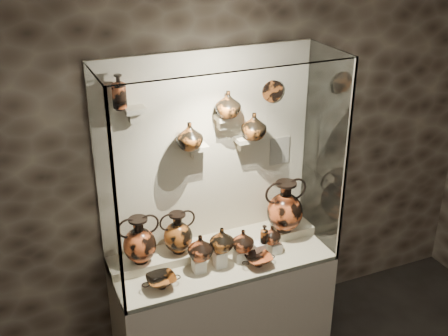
{
  "coord_description": "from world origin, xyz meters",
  "views": [
    {
      "loc": [
        -1.43,
        -1.14,
        3.3
      ],
      "look_at": [
        0.01,
        2.2,
        1.61
      ],
      "focal_mm": 45.0,
      "sensor_mm": 36.0,
      "label": 1
    }
  ],
  "objects_px": {
    "jug_b": "(222,239)",
    "ovoid_vase_a": "(190,136)",
    "jug_a": "(200,247)",
    "kylix_right": "(258,259)",
    "ovoid_vase_b": "(228,104)",
    "jug_e": "(272,235)",
    "kylix_left": "(161,281)",
    "ovoid_vase_c": "(254,126)",
    "lekythos_tall": "(119,90)",
    "amphora_right": "(285,206)",
    "lekythos_small": "(264,233)",
    "jug_c": "(243,240)",
    "amphora_left": "(139,240)",
    "amphora_mid": "(178,233)"
  },
  "relations": [
    {
      "from": "jug_b",
      "to": "ovoid_vase_a",
      "type": "distance_m",
      "value": 0.81
    },
    {
      "from": "jug_a",
      "to": "jug_b",
      "type": "distance_m",
      "value": 0.17
    },
    {
      "from": "kylix_right",
      "to": "ovoid_vase_b",
      "type": "distance_m",
      "value": 1.19
    },
    {
      "from": "jug_a",
      "to": "ovoid_vase_a",
      "type": "distance_m",
      "value": 0.83
    },
    {
      "from": "jug_e",
      "to": "kylix_left",
      "type": "xyz_separation_m",
      "value": [
        -0.93,
        -0.1,
        -0.1
      ]
    },
    {
      "from": "jug_e",
      "to": "kylix_right",
      "type": "bearing_deg",
      "value": -144.08
    },
    {
      "from": "kylix_left",
      "to": "kylix_right",
      "type": "distance_m",
      "value": 0.76
    },
    {
      "from": "jug_a",
      "to": "ovoid_vase_c",
      "type": "distance_m",
      "value": 0.98
    },
    {
      "from": "lekythos_tall",
      "to": "ovoid_vase_a",
      "type": "height_order",
      "value": "lekythos_tall"
    },
    {
      "from": "amphora_right",
      "to": "ovoid_vase_c",
      "type": "height_order",
      "value": "ovoid_vase_c"
    },
    {
      "from": "ovoid_vase_b",
      "to": "ovoid_vase_c",
      "type": "xyz_separation_m",
      "value": [
        0.21,
        -0.0,
        -0.2
      ]
    },
    {
      "from": "jug_a",
      "to": "jug_e",
      "type": "height_order",
      "value": "jug_a"
    },
    {
      "from": "jug_a",
      "to": "lekythos_small",
      "type": "height_order",
      "value": "jug_a"
    },
    {
      "from": "amphora_right",
      "to": "lekythos_small",
      "type": "relative_size",
      "value": 2.56
    },
    {
      "from": "jug_c",
      "to": "lekythos_tall",
      "type": "xyz_separation_m",
      "value": [
        -0.79,
        0.29,
        1.19
      ]
    },
    {
      "from": "amphora_left",
      "to": "jug_a",
      "type": "relative_size",
      "value": 1.88
    },
    {
      "from": "kylix_left",
      "to": "ovoid_vase_b",
      "type": "bearing_deg",
      "value": 49.19
    },
    {
      "from": "jug_e",
      "to": "kylix_right",
      "type": "xyz_separation_m",
      "value": [
        -0.18,
        -0.13,
        -0.1
      ]
    },
    {
      "from": "amphora_mid",
      "to": "lekythos_tall",
      "type": "distance_m",
      "value": 1.19
    },
    {
      "from": "kylix_right",
      "to": "ovoid_vase_c",
      "type": "distance_m",
      "value": 1.01
    },
    {
      "from": "kylix_left",
      "to": "amphora_left",
      "type": "bearing_deg",
      "value": 127.72
    },
    {
      "from": "kylix_right",
      "to": "lekythos_small",
      "type": "bearing_deg",
      "value": 46.0
    },
    {
      "from": "jug_b",
      "to": "kylix_right",
      "type": "distance_m",
      "value": 0.33
    },
    {
      "from": "lekythos_tall",
      "to": "ovoid_vase_b",
      "type": "relative_size",
      "value": 1.36
    },
    {
      "from": "amphora_left",
      "to": "jug_a",
      "type": "xyz_separation_m",
      "value": [
        0.41,
        -0.19,
        -0.06
      ]
    },
    {
      "from": "jug_e",
      "to": "amphora_right",
      "type": "bearing_deg",
      "value": 37.59
    },
    {
      "from": "amphora_right",
      "to": "ovoid_vase_a",
      "type": "bearing_deg",
      "value": 170.2
    },
    {
      "from": "jug_b",
      "to": "kylix_left",
      "type": "relative_size",
      "value": 0.7
    },
    {
      "from": "ovoid_vase_a",
      "to": "ovoid_vase_c",
      "type": "relative_size",
      "value": 1.0
    },
    {
      "from": "lekythos_small",
      "to": "ovoid_vase_a",
      "type": "distance_m",
      "value": 0.96
    },
    {
      "from": "jug_e",
      "to": "kylix_left",
      "type": "relative_size",
      "value": 0.55
    },
    {
      "from": "amphora_mid",
      "to": "ovoid_vase_a",
      "type": "distance_m",
      "value": 0.76
    },
    {
      "from": "jug_b",
      "to": "ovoid_vase_a",
      "type": "xyz_separation_m",
      "value": [
        -0.14,
        0.24,
        0.76
      ]
    },
    {
      "from": "jug_e",
      "to": "lekythos_tall",
      "type": "bearing_deg",
      "value": 165.22
    },
    {
      "from": "lekythos_small",
      "to": "ovoid_vase_c",
      "type": "distance_m",
      "value": 0.82
    },
    {
      "from": "kylix_left",
      "to": "ovoid_vase_b",
      "type": "relative_size",
      "value": 1.4
    },
    {
      "from": "jug_a",
      "to": "kylix_right",
      "type": "relative_size",
      "value": 0.77
    },
    {
      "from": "jug_b",
      "to": "ovoid_vase_a",
      "type": "bearing_deg",
      "value": 117.9
    },
    {
      "from": "jug_c",
      "to": "ovoid_vase_a",
      "type": "distance_m",
      "value": 0.9
    },
    {
      "from": "jug_c",
      "to": "lekythos_small",
      "type": "relative_size",
      "value": 1.04
    },
    {
      "from": "jug_a",
      "to": "jug_c",
      "type": "relative_size",
      "value": 1.11
    },
    {
      "from": "amphora_left",
      "to": "amphora_mid",
      "type": "xyz_separation_m",
      "value": [
        0.3,
        0.01,
        -0.02
      ]
    },
    {
      "from": "amphora_right",
      "to": "jug_a",
      "type": "height_order",
      "value": "amphora_right"
    },
    {
      "from": "amphora_mid",
      "to": "ovoid_vase_b",
      "type": "bearing_deg",
      "value": -12.63
    },
    {
      "from": "amphora_left",
      "to": "ovoid_vase_b",
      "type": "distance_m",
      "value": 1.18
    },
    {
      "from": "ovoid_vase_a",
      "to": "amphora_right",
      "type": "bearing_deg",
      "value": -29.15
    },
    {
      "from": "amphora_mid",
      "to": "lekythos_small",
      "type": "height_order",
      "value": "amphora_mid"
    },
    {
      "from": "kylix_right",
      "to": "ovoid_vase_c",
      "type": "relative_size",
      "value": 1.27
    },
    {
      "from": "ovoid_vase_c",
      "to": "jug_c",
      "type": "bearing_deg",
      "value": -118.82
    },
    {
      "from": "amphora_left",
      "to": "jug_b",
      "type": "distance_m",
      "value": 0.61
    }
  ]
}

